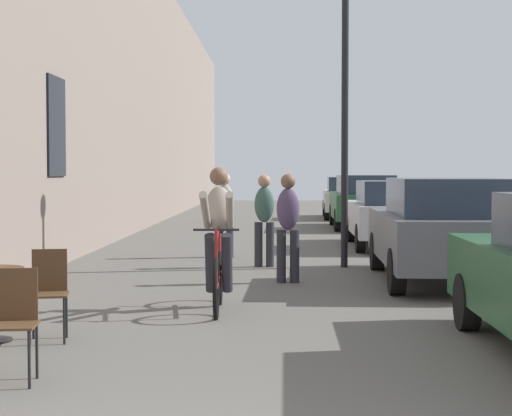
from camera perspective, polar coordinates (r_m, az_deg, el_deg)
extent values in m
cube|color=gray|center=(18.19, -11.61, 9.92)|extent=(0.50, 68.00, 8.05)
cube|color=black|center=(14.94, -13.26, 5.36)|extent=(0.04, 1.10, 1.70)
cylinder|color=black|center=(6.79, -15.00, -9.82)|extent=(0.02, 0.02, 0.45)
cylinder|color=black|center=(7.10, -14.51, -9.27)|extent=(0.02, 0.02, 0.45)
cube|color=#4C331E|center=(6.93, -16.10, -7.60)|extent=(0.42, 0.42, 0.02)
cube|color=#4C331E|center=(7.07, -15.82, -5.59)|extent=(0.34, 0.05, 0.42)
cylinder|color=black|center=(8.40, -12.77, -7.43)|extent=(0.02, 0.02, 0.45)
cylinder|color=black|center=(8.43, -14.98, -7.41)|extent=(0.02, 0.02, 0.45)
cylinder|color=black|center=(8.72, -12.61, -7.06)|extent=(0.02, 0.02, 0.45)
cylinder|color=black|center=(8.75, -14.74, -7.05)|extent=(0.02, 0.02, 0.45)
cube|color=#4C331E|center=(8.54, -13.79, -5.68)|extent=(0.44, 0.44, 0.02)
cube|color=#4C331E|center=(8.69, -13.70, -4.08)|extent=(0.34, 0.08, 0.42)
torus|color=black|center=(9.61, -2.69, -5.48)|extent=(0.07, 0.71, 0.71)
torus|color=black|center=(10.65, -2.44, -4.69)|extent=(0.07, 0.71, 0.71)
cylinder|color=maroon|center=(10.53, -2.46, -3.22)|extent=(0.04, 0.22, 0.58)
cylinder|color=maroon|center=(10.00, -2.58, -1.59)|extent=(0.06, 0.83, 0.14)
cylinder|color=maroon|center=(9.59, -2.69, -3.48)|extent=(0.04, 0.09, 0.67)
cylinder|color=maroon|center=(10.15, -2.55, -4.82)|extent=(0.06, 1.00, 0.12)
cylinder|color=black|center=(9.59, -2.69, -1.47)|extent=(0.52, 0.04, 0.03)
ellipsoid|color=black|center=(10.41, -2.49, -1.54)|extent=(0.12, 0.24, 0.06)
ellipsoid|color=#9E9384|center=(10.32, -2.51, -0.05)|extent=(0.35, 0.36, 0.59)
sphere|color=brown|center=(10.27, -2.52, 2.14)|extent=(0.22, 0.22, 0.22)
cylinder|color=#26262D|center=(10.29, -1.96, -3.72)|extent=(0.14, 0.40, 0.75)
cylinder|color=#26262D|center=(10.29, -3.07, -3.72)|extent=(0.14, 0.40, 0.75)
cylinder|color=#9E9384|center=(9.92, -1.78, -0.19)|extent=(0.13, 0.75, 0.48)
cylinder|color=#9E9384|center=(9.93, -3.42, -0.19)|extent=(0.09, 0.75, 0.48)
cylinder|color=#26262D|center=(12.65, 2.61, -3.26)|extent=(0.14, 0.14, 0.79)
cylinder|color=#26262D|center=(12.63, 1.71, -3.27)|extent=(0.14, 0.14, 0.79)
ellipsoid|color=#4C3D5B|center=(12.58, 2.17, -0.06)|extent=(0.36, 0.27, 0.62)
sphere|color=brown|center=(12.57, 2.17, 1.81)|extent=(0.22, 0.22, 0.22)
cylinder|color=#26262D|center=(14.71, 0.17, -2.47)|extent=(0.14, 0.14, 0.78)
cylinder|color=#26262D|center=(14.71, 0.95, -2.47)|extent=(0.14, 0.14, 0.78)
ellipsoid|color=#38564C|center=(14.66, 0.56, 0.24)|extent=(0.35, 0.25, 0.61)
sphere|color=#A57A5B|center=(14.65, 0.56, 1.82)|extent=(0.22, 0.22, 0.22)
cylinder|color=#26262D|center=(16.35, -1.77, -1.95)|extent=(0.14, 0.14, 0.79)
cylinder|color=#26262D|center=(16.37, -2.47, -1.94)|extent=(0.14, 0.14, 0.79)
ellipsoid|color=#9E9384|center=(16.32, -2.12, 0.52)|extent=(0.35, 0.26, 0.62)
sphere|color=tan|center=(16.31, -2.13, 1.97)|extent=(0.22, 0.22, 0.22)
cylinder|color=black|center=(14.68, 5.99, 4.98)|extent=(0.12, 0.12, 4.60)
cylinder|color=black|center=(9.17, 14.01, -6.14)|extent=(0.20, 0.60, 0.59)
cube|color=#595960|center=(13.06, 12.33, -1.91)|extent=(1.93, 4.42, 0.71)
cube|color=#283342|center=(12.51, 12.75, 0.75)|extent=(1.58, 2.40, 0.53)
cylinder|color=black|center=(14.41, 8.13, -2.89)|extent=(0.22, 0.64, 0.63)
cylinder|color=black|center=(14.65, 14.57, -2.85)|extent=(0.22, 0.64, 0.63)
cylinder|color=black|center=(11.55, 9.44, -4.23)|extent=(0.22, 0.64, 0.63)
cube|color=#B7B7BC|center=(18.76, 9.04, -0.69)|extent=(1.75, 4.11, 0.66)
cube|color=#283342|center=(18.25, 9.23, 1.04)|extent=(1.45, 2.23, 0.49)
cylinder|color=black|center=(20.05, 6.39, -1.42)|extent=(0.20, 0.59, 0.59)
cylinder|color=black|center=(20.22, 10.75, -1.42)|extent=(0.20, 0.59, 0.59)
cylinder|color=black|center=(17.37, 7.03, -2.03)|extent=(0.20, 0.59, 0.59)
cylinder|color=black|center=(17.56, 12.04, -2.02)|extent=(0.20, 0.59, 0.59)
cube|color=#23512D|center=(24.80, 7.24, 0.18)|extent=(1.87, 4.37, 0.71)
cube|color=#283342|center=(24.26, 7.35, 1.59)|extent=(1.55, 2.37, 0.52)
cylinder|color=black|center=(26.19, 5.19, -0.46)|extent=(0.21, 0.63, 0.63)
cylinder|color=black|center=(26.32, 8.75, -0.46)|extent=(0.21, 0.63, 0.63)
cylinder|color=black|center=(23.33, 5.53, -0.82)|extent=(0.21, 0.63, 0.63)
cylinder|color=black|center=(23.48, 9.51, -0.82)|extent=(0.21, 0.63, 0.63)
cube|color=beige|center=(29.98, 6.20, 0.51)|extent=(1.84, 4.14, 0.66)
cube|color=#283342|center=(29.47, 6.25, 1.61)|extent=(1.50, 2.25, 0.49)
cylinder|color=black|center=(31.31, 4.68, 0.00)|extent=(0.21, 0.59, 0.59)
cylinder|color=black|center=(31.38, 7.49, -0.01)|extent=(0.21, 0.59, 0.59)
cylinder|color=black|center=(28.62, 4.78, -0.24)|extent=(0.21, 0.59, 0.59)
cylinder|color=black|center=(28.70, 7.86, -0.25)|extent=(0.21, 0.59, 0.59)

